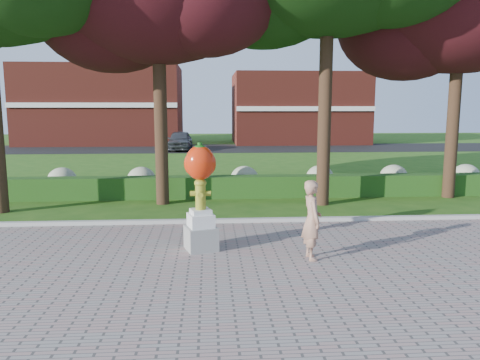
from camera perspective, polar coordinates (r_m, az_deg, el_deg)
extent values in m
plane|color=#255314|center=(10.61, -1.58, -9.35)|extent=(100.00, 100.00, 0.00)
cube|color=gray|center=(6.92, -0.19, -19.58)|extent=(40.00, 14.00, 0.04)
cube|color=#ADADA5|center=(13.47, -2.09, -5.06)|extent=(40.00, 0.18, 0.15)
cube|color=#134112|center=(17.32, -2.50, -0.84)|extent=(24.00, 0.70, 0.80)
ellipsoid|color=#A4AD84|center=(19.12, -20.86, -0.04)|extent=(1.10, 1.10, 0.99)
ellipsoid|color=#A4AD84|center=(18.47, -11.92, 0.05)|extent=(1.10, 1.10, 0.99)
ellipsoid|color=#A4AD84|center=(18.33, 0.55, 0.18)|extent=(1.10, 1.10, 0.99)
ellipsoid|color=#A4AD84|center=(18.80, 9.71, 0.27)|extent=(1.10, 1.10, 0.99)
ellipsoid|color=#A4AD84|center=(19.71, 18.22, 0.35)|extent=(1.10, 1.10, 0.99)
ellipsoid|color=#A4AD84|center=(21.02, 25.82, 0.41)|extent=(1.10, 1.10, 0.99)
cube|color=black|center=(38.22, -3.24, 3.88)|extent=(50.00, 8.00, 0.02)
cube|color=maroon|center=(45.11, -16.33, 8.74)|extent=(14.00, 8.00, 7.00)
cube|color=maroon|center=(44.86, 7.03, 8.64)|extent=(12.00, 8.00, 6.40)
cylinder|color=black|center=(16.15, -9.66, 7.90)|extent=(0.44, 0.44, 6.16)
ellipsoid|color=black|center=(17.57, -15.35, 19.33)|extent=(5.28, 5.28, 4.22)
cylinder|color=black|center=(16.05, 10.34, 9.88)|extent=(0.44, 0.44, 7.28)
cylinder|color=black|center=(18.81, 24.56, 6.92)|extent=(0.44, 0.44, 5.88)
ellipsoid|color=black|center=(19.12, 19.63, 17.34)|extent=(5.04, 5.04, 4.03)
cube|color=gray|center=(10.96, -4.77, -7.07)|extent=(0.84, 0.84, 0.54)
cube|color=silver|center=(10.85, -4.80, -4.92)|extent=(0.67, 0.67, 0.30)
cube|color=silver|center=(10.81, -4.81, -3.85)|extent=(0.54, 0.54, 0.11)
cylinder|color=olive|center=(10.73, -4.84, -1.98)|extent=(0.24, 0.24, 0.61)
ellipsoid|color=olive|center=(10.68, -4.86, -0.38)|extent=(0.28, 0.28, 0.20)
cylinder|color=olive|center=(10.73, -5.77, -1.65)|extent=(0.13, 0.12, 0.12)
cylinder|color=olive|center=(10.72, -3.91, -1.63)|extent=(0.13, 0.12, 0.12)
cylinder|color=olive|center=(10.56, -4.86, -1.80)|extent=(0.13, 0.13, 0.13)
cylinder|color=olive|center=(10.67, -4.86, 0.08)|extent=(0.09, 0.09, 0.05)
ellipsoid|color=red|center=(10.62, -4.89, 2.11)|extent=(0.68, 0.61, 0.79)
ellipsoid|color=red|center=(10.62, -5.95, 1.98)|extent=(0.33, 0.33, 0.50)
ellipsoid|color=red|center=(10.62, -3.83, 2.01)|extent=(0.33, 0.33, 0.50)
cylinder|color=#195513|center=(10.58, -4.92, 4.22)|extent=(0.11, 0.11, 0.13)
ellipsoid|color=#195513|center=(10.58, -4.92, 4.04)|extent=(0.26, 0.26, 0.09)
imported|color=tan|center=(10.25, 8.75, -4.82)|extent=(0.47, 0.67, 1.74)
imported|color=#3B3E43|center=(36.69, -7.33, 4.81)|extent=(1.87, 4.47, 1.51)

